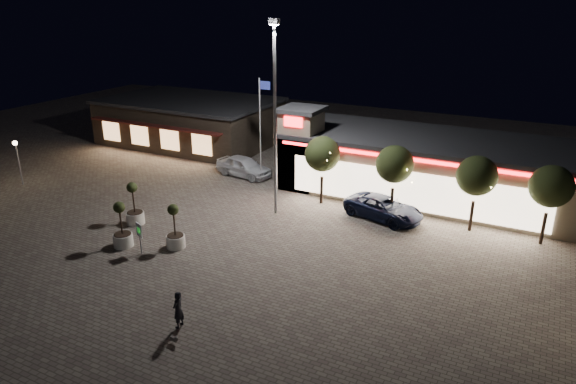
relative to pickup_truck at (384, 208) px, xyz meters
The scene contains 18 objects.
ground 13.54m from the pickup_truck, 129.89° to the right, with size 90.00×90.00×0.00m, color slate.
retail_building 5.70m from the pickup_truck, 81.25° to the left, with size 20.40×8.40×6.10m.
restaurant_building 24.66m from the pickup_truck, 157.04° to the left, with size 16.40×11.00×4.30m.
floodlight_pole 9.47m from the pickup_truck, 160.42° to the right, with size 0.60×0.40×12.38m.
flagpole 11.61m from the pickup_truck, 166.04° to the left, with size 0.95×0.10×8.00m.
lamp_post_west 27.47m from the pickup_truck, 166.56° to the right, with size 0.36×0.36×3.48m.
string_tree_a 5.50m from the pickup_truck, behind, with size 2.42×2.42×4.79m.
string_tree_b 2.92m from the pickup_truck, 62.16° to the left, with size 2.42×2.42×4.79m.
string_tree_c 6.07m from the pickup_truck, ahead, with size 2.42×2.42×4.79m.
string_tree_d 9.77m from the pickup_truck, ahead, with size 2.42×2.42×4.79m.
pickup_truck is the anchor object (origin of this frame).
white_sedan 12.93m from the pickup_truck, 166.07° to the left, with size 1.94×4.83×1.64m, color white.
pedestrian 16.09m from the pickup_truck, 105.91° to the right, with size 0.63×0.41×1.72m, color black.
dog 16.96m from the pickup_truck, 103.06° to the right, with size 0.45×0.20×0.24m.
planter_left 15.92m from the pickup_truck, 149.94° to the right, with size 1.13×1.13×2.79m.
planter_mid 16.23m from the pickup_truck, 138.63° to the right, with size 1.12×1.12×2.76m.
planter_right 13.32m from the pickup_truck, 134.87° to the right, with size 1.09×1.09×2.67m.
valet_sign 15.28m from the pickup_truck, 133.96° to the right, with size 0.59×0.29×1.86m.
Camera 1 is at (17.10, -19.78, 13.49)m, focal length 32.00 mm.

